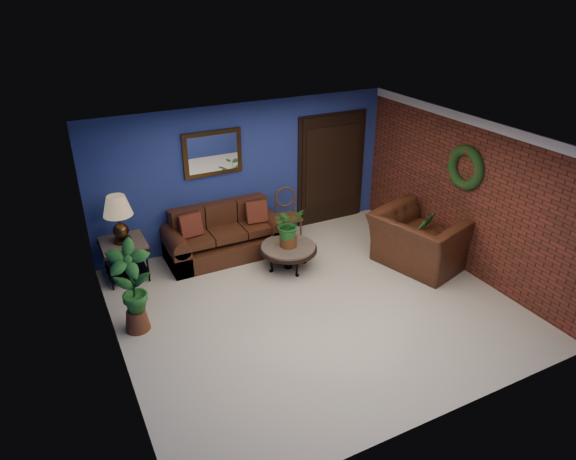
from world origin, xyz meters
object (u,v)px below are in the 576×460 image
sofa (224,239)px  armchair (420,240)px  side_chair (287,211)px  table_lamp (118,214)px  end_table (124,250)px  coffee_table (288,249)px

sofa → armchair: 3.32m
side_chair → sofa: bearing=-169.6°
sofa → armchair: bearing=-33.1°
table_lamp → side_chair: size_ratio=0.76×
end_table → table_lamp: bearing=0.0°
end_table → table_lamp: 0.63m
sofa → coffee_table: (0.78, -0.92, 0.05)m
coffee_table → side_chair: size_ratio=0.97×
coffee_table → armchair: (1.99, -0.89, 0.11)m
armchair → coffee_table: bearing=49.9°
side_chair → armchair: bearing=-42.3°
side_chair → armchair: 2.41m
end_table → armchair: armchair is taller
sofa → armchair: size_ratio=1.43×
sofa → table_lamp: size_ratio=2.71×
sofa → side_chair: bearing=2.1°
coffee_table → side_chair: side_chair is taller
sofa → table_lamp: table_lamp is taller
end_table → coffee_table: bearing=-20.0°
coffee_table → end_table: end_table is taller
sofa → table_lamp: bearing=-179.1°
table_lamp → armchair: table_lamp is taller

